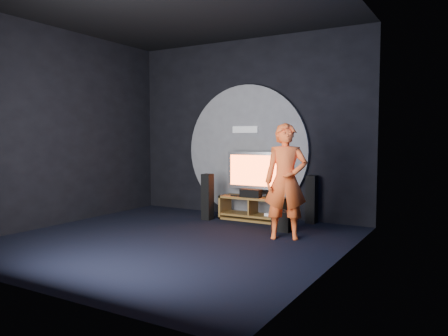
# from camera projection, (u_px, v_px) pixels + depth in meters

# --- Properties ---
(floor) EXTENTS (5.00, 5.00, 0.00)m
(floor) POSITION_uv_depth(u_px,v_px,m) (172.00, 240.00, 6.66)
(floor) COLOR black
(floor) RESTS_ON ground
(back_wall) EXTENTS (5.00, 0.04, 3.50)m
(back_wall) POSITION_uv_depth(u_px,v_px,m) (248.00, 128.00, 8.69)
(back_wall) COLOR black
(back_wall) RESTS_ON ground
(front_wall) EXTENTS (5.00, 0.04, 3.50)m
(front_wall) POSITION_uv_depth(u_px,v_px,m) (21.00, 119.00, 4.38)
(front_wall) COLOR black
(front_wall) RESTS_ON ground
(left_wall) EXTENTS (0.04, 5.00, 3.50)m
(left_wall) POSITION_uv_depth(u_px,v_px,m) (59.00, 127.00, 7.79)
(left_wall) COLOR black
(left_wall) RESTS_ON ground
(right_wall) EXTENTS (0.04, 5.00, 3.50)m
(right_wall) POSITION_uv_depth(u_px,v_px,m) (337.00, 122.00, 5.28)
(right_wall) COLOR black
(right_wall) RESTS_ON ground
(ceiling) EXTENTS (5.00, 5.00, 0.01)m
(ceiling) POSITION_uv_depth(u_px,v_px,m) (171.00, 5.00, 6.41)
(ceiling) COLOR black
(ceiling) RESTS_ON back_wall
(wall_disc_panel) EXTENTS (2.60, 0.11, 2.60)m
(wall_disc_panel) POSITION_uv_depth(u_px,v_px,m) (246.00, 151.00, 8.67)
(wall_disc_panel) COLOR #515156
(wall_disc_panel) RESTS_ON ground
(media_console) EXTENTS (1.26, 0.45, 0.45)m
(media_console) POSITION_uv_depth(u_px,v_px,m) (253.00, 210.00, 8.23)
(media_console) COLOR brown
(media_console) RESTS_ON ground
(tv) EXTENTS (1.14, 0.22, 0.84)m
(tv) POSITION_uv_depth(u_px,v_px,m) (255.00, 172.00, 8.24)
(tv) COLOR #B3B3BA
(tv) RESTS_ON media_console
(center_speaker) EXTENTS (0.40, 0.15, 0.15)m
(center_speaker) POSITION_uv_depth(u_px,v_px,m) (251.00, 193.00, 8.13)
(center_speaker) COLOR black
(center_speaker) RESTS_ON media_console
(remote) EXTENTS (0.18, 0.05, 0.02)m
(remote) POSITION_uv_depth(u_px,v_px,m) (235.00, 196.00, 8.27)
(remote) COLOR black
(remote) RESTS_ON media_console
(tower_speaker_left) EXTENTS (0.17, 0.19, 0.87)m
(tower_speaker_left) POSITION_uv_depth(u_px,v_px,m) (208.00, 197.00, 8.29)
(tower_speaker_left) COLOR black
(tower_speaker_left) RESTS_ON ground
(tower_speaker_right) EXTENTS (0.17, 0.19, 0.87)m
(tower_speaker_right) POSITION_uv_depth(u_px,v_px,m) (312.00, 199.00, 7.95)
(tower_speaker_right) COLOR black
(tower_speaker_right) RESTS_ON ground
(subwoofer) EXTENTS (0.30, 0.30, 0.34)m
(subwoofer) POSITION_uv_depth(u_px,v_px,m) (283.00, 221.00, 7.31)
(subwoofer) COLOR black
(subwoofer) RESTS_ON ground
(player) EXTENTS (0.77, 0.65, 1.78)m
(player) POSITION_uv_depth(u_px,v_px,m) (286.00, 181.00, 6.70)
(player) COLOR #F25621
(player) RESTS_ON ground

